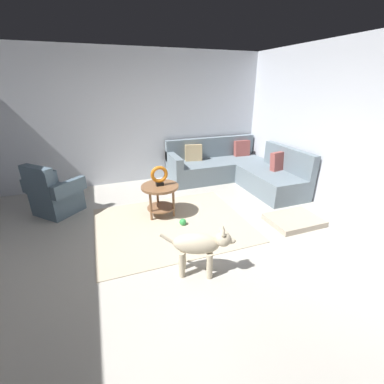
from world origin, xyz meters
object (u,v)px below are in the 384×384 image
Objects in this scene: dog_bed_mat at (294,220)px; dog_toy_ball at (183,222)px; armchair at (54,195)px; dog at (200,246)px; side_table at (160,193)px; sectional_couch at (235,170)px; torus_sculpture at (159,175)px.

dog_bed_mat is 7.35× the size of dog_toy_ball.
dog is at bearing -6.59° from armchair.
armchair is 1.25× the size of dog.
side_table is 5.51× the size of dog_toy_ball.
armchair reaches higher than dog_bed_mat.
sectional_couch is 3.75× the size of side_table.
armchair reaches higher than dog.
torus_sculpture is 1.57m from dog.
torus_sculpture is 2.24m from dog_bed_mat.
armchair is 1.79m from side_table.
dog_toy_ball is (0.24, -0.43, -0.36)m from side_table.
armchair is (-3.56, -0.26, 0.03)m from sectional_couch.
dog_bed_mat is at bearing -90.36° from sectional_couch.
dog_toy_ball is at bearing -164.47° from dog.
torus_sculpture reaches higher than side_table.
torus_sculpture is at bearing -93.58° from side_table.
dog is 1.17m from dog_toy_ball.
dog is (-1.84, -0.57, 0.33)m from dog_bed_mat.
side_table is 1.54m from dog.
sectional_couch reaches higher than dog_toy_ball.
dog_toy_ball is (-1.67, 0.54, 0.01)m from dog_bed_mat.
armchair is at bearing 154.69° from dog_bed_mat.
torus_sculpture is 0.41× the size of dog.
side_table reaches higher than dog_bed_mat.
sectional_couch is 2.20m from dog_toy_ball.
dog_bed_mat is at bearing 131.06° from dog.
side_table is 1.84× the size of torus_sculpture.
sectional_couch is 6.90× the size of torus_sculpture.
torus_sculpture reaches higher than dog_bed_mat.
dog is (0.07, -1.54, -0.33)m from torus_sculpture.
dog is at bearing -87.25° from torus_sculpture.
armchair is 2.83m from dog.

